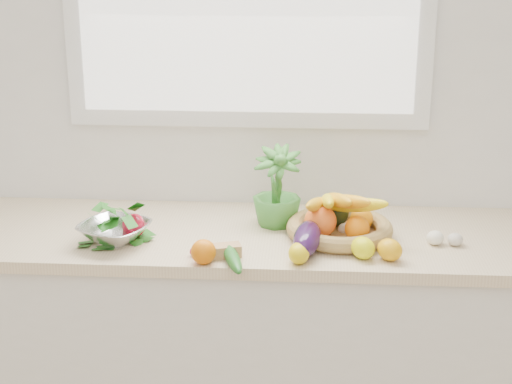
# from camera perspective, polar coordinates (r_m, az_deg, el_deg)

# --- Properties ---
(back_wall) EXTENTS (4.50, 0.02, 2.70)m
(back_wall) POSITION_cam_1_polar(r_m,az_deg,el_deg) (2.85, -0.58, 7.80)
(back_wall) COLOR white
(back_wall) RESTS_ON ground
(counter_cabinet) EXTENTS (2.20, 0.58, 0.86)m
(counter_cabinet) POSITION_cam_1_polar(r_m,az_deg,el_deg) (2.89, -0.98, -11.60)
(counter_cabinet) COLOR silver
(counter_cabinet) RESTS_ON ground
(countertop) EXTENTS (2.24, 0.62, 0.04)m
(countertop) POSITION_cam_1_polar(r_m,az_deg,el_deg) (2.69, -1.04, -3.28)
(countertop) COLOR beige
(countertop) RESTS_ON counter_cabinet
(orange_loose) EXTENTS (0.09, 0.09, 0.08)m
(orange_loose) POSITION_cam_1_polar(r_m,az_deg,el_deg) (2.42, -3.85, -4.37)
(orange_loose) COLOR orange
(orange_loose) RESTS_ON countertop
(lemon_a) EXTENTS (0.10, 0.11, 0.07)m
(lemon_a) POSITION_cam_1_polar(r_m,az_deg,el_deg) (2.48, 7.78, -4.05)
(lemon_a) COLOR #E3E60C
(lemon_a) RESTS_ON countertop
(lemon_b) EXTENTS (0.07, 0.09, 0.07)m
(lemon_b) POSITION_cam_1_polar(r_m,az_deg,el_deg) (2.43, 3.14, -4.47)
(lemon_b) COLOR yellow
(lemon_b) RESTS_ON countertop
(lemon_c) EXTENTS (0.11, 0.11, 0.07)m
(lemon_c) POSITION_cam_1_polar(r_m,az_deg,el_deg) (2.48, 9.70, -4.16)
(lemon_c) COLOR #E59F0C
(lemon_c) RESTS_ON countertop
(apple) EXTENTS (0.10, 0.10, 0.08)m
(apple) POSITION_cam_1_polar(r_m,az_deg,el_deg) (2.66, -8.87, -2.41)
(apple) COLOR red
(apple) RESTS_ON countertop
(ginger) EXTENTS (0.13, 0.08, 0.04)m
(ginger) POSITION_cam_1_polar(r_m,az_deg,el_deg) (2.47, -2.56, -4.31)
(ginger) COLOR tan
(ginger) RESTS_ON countertop
(garlic_a) EXTENTS (0.05, 0.05, 0.04)m
(garlic_a) POSITION_cam_1_polar(r_m,az_deg,el_deg) (2.67, 6.46, -2.68)
(garlic_a) COLOR white
(garlic_a) RESTS_ON countertop
(garlic_b) EXTENTS (0.06, 0.06, 0.04)m
(garlic_b) POSITION_cam_1_polar(r_m,az_deg,el_deg) (2.64, 14.29, -3.37)
(garlic_b) COLOR beige
(garlic_b) RESTS_ON countertop
(garlic_c) EXTENTS (0.07, 0.07, 0.05)m
(garlic_c) POSITION_cam_1_polar(r_m,az_deg,el_deg) (2.63, 12.90, -3.26)
(garlic_c) COLOR white
(garlic_c) RESTS_ON countertop
(eggplant) EXTENTS (0.11, 0.24, 0.09)m
(eggplant) POSITION_cam_1_polar(r_m,az_deg,el_deg) (2.51, 3.75, -3.37)
(eggplant) COLOR #290F39
(eggplant) RESTS_ON countertop
(cucumber) EXTENTS (0.10, 0.24, 0.04)m
(cucumber) POSITION_cam_1_polar(r_m,az_deg,el_deg) (2.42, -1.73, -4.81)
(cucumber) COLOR #1A581A
(cucumber) RESTS_ON countertop
(radish) EXTENTS (0.04, 0.04, 0.03)m
(radish) POSITION_cam_1_polar(r_m,az_deg,el_deg) (2.49, -4.51, -4.34)
(radish) COLOR #B81735
(radish) RESTS_ON countertop
(potted_herb) EXTENTS (0.17, 0.17, 0.30)m
(potted_herb) POSITION_cam_1_polar(r_m,az_deg,el_deg) (2.71, 1.52, 0.18)
(potted_herb) COLOR #3C8430
(potted_herb) RESTS_ON countertop
(fruit_basket) EXTENTS (0.46, 0.46, 0.19)m
(fruit_basket) POSITION_cam_1_polar(r_m,az_deg,el_deg) (2.63, 6.03, -2.21)
(fruit_basket) COLOR tan
(fruit_basket) RESTS_ON countertop
(colander_with_spinach) EXTENTS (0.29, 0.29, 0.12)m
(colander_with_spinach) POSITION_cam_1_polar(r_m,az_deg,el_deg) (2.60, -10.27, -2.50)
(colander_with_spinach) COLOR silver
(colander_with_spinach) RESTS_ON countertop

